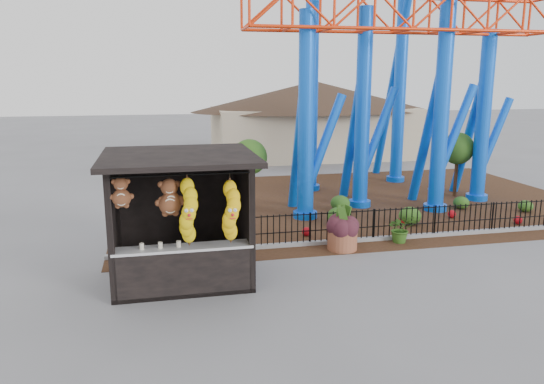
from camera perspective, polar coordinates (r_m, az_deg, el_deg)
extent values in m
plane|color=slate|center=(12.79, 4.45, -10.06)|extent=(120.00, 120.00, 0.00)
cube|color=#331E11|center=(21.27, 8.58, -1.01)|extent=(18.00, 12.00, 0.02)
cube|color=gray|center=(16.85, 14.64, -4.66)|extent=(18.00, 0.18, 0.12)
cube|color=black|center=(13.41, -9.60, -8.89)|extent=(3.20, 2.60, 0.10)
cube|color=black|center=(14.16, -10.07, -1.61)|extent=(3.20, 0.12, 3.00)
cube|color=black|center=(13.00, -16.63, -3.21)|extent=(0.12, 2.60, 3.00)
cube|color=black|center=(13.11, -3.09, -2.57)|extent=(0.12, 2.60, 3.00)
cube|color=black|center=(12.40, -10.03, 3.77)|extent=(3.50, 3.40, 0.12)
cube|color=black|center=(11.82, -16.99, -4.78)|extent=(0.14, 0.14, 3.00)
cube|color=black|center=(11.94, -2.17, -4.05)|extent=(0.14, 0.14, 3.00)
cube|color=black|center=(12.26, -9.42, -8.47)|extent=(3.00, 0.50, 1.10)
cube|color=silver|center=(12.07, -9.52, -5.93)|extent=(3.10, 0.55, 0.06)
cylinder|color=black|center=(11.25, -9.72, 1.83)|extent=(2.90, 0.04, 0.04)
cylinder|color=blue|center=(18.06, 3.72, 7.97)|extent=(0.56, 0.56, 7.00)
cylinder|color=blue|center=(18.63, 3.57, -2.46)|extent=(0.84, 0.84, 0.24)
cylinder|color=blue|center=(20.00, 9.74, 8.67)|extent=(0.56, 0.56, 7.30)
cylinder|color=blue|center=(20.52, 9.38, -1.21)|extent=(0.84, 0.84, 0.24)
cylinder|color=blue|center=(20.01, 17.78, 8.55)|extent=(0.56, 0.56, 7.50)
cylinder|color=blue|center=(20.54, 17.12, -1.59)|extent=(0.84, 0.84, 0.24)
cylinder|color=blue|center=(22.38, 21.77, 7.45)|extent=(0.56, 0.56, 6.60)
cylinder|color=blue|center=(22.82, 21.14, -0.52)|extent=(0.84, 0.84, 0.24)
cylinder|color=blue|center=(22.75, 4.28, 12.00)|extent=(0.56, 0.56, 9.50)
cylinder|color=blue|center=(23.24, 4.10, 0.51)|extent=(0.84, 0.84, 0.24)
cylinder|color=blue|center=(25.32, 13.69, 12.86)|extent=(0.56, 0.56, 10.50)
cylinder|color=blue|center=(25.76, 13.12, 1.39)|extent=(0.84, 0.84, 0.24)
cylinder|color=blue|center=(19.01, 2.93, 5.54)|extent=(0.36, 2.21, 5.85)
cylinder|color=blue|center=(18.66, 5.49, 4.83)|extent=(1.62, 0.32, 3.73)
cylinder|color=blue|center=(20.91, 8.72, 6.35)|extent=(0.36, 2.29, 6.10)
cylinder|color=blue|center=(20.64, 11.13, 5.67)|extent=(1.67, 0.32, 3.88)
cylinder|color=blue|center=(20.87, 16.38, 6.18)|extent=(0.36, 2.34, 6.26)
cylinder|color=blue|center=(20.72, 18.85, 5.46)|extent=(1.71, 0.32, 3.99)
cylinder|color=blue|center=(23.20, 20.37, 5.65)|extent=(0.36, 2.10, 5.53)
cylinder|color=blue|center=(23.11, 22.61, 5.04)|extent=(1.54, 0.32, 3.52)
cylinder|color=#975237|center=(15.34, 7.58, -5.15)|extent=(0.86, 0.86, 0.58)
ellipsoid|color=#37161E|center=(15.17, 7.64, -2.96)|extent=(0.70, 0.70, 0.64)
imported|color=#274E17|center=(16.28, 13.68, -3.84)|extent=(0.85, 0.76, 0.87)
ellipsoid|color=#2A5117|center=(17.72, 7.23, -2.62)|extent=(0.78, 0.78, 0.62)
ellipsoid|color=#2A5117|center=(18.30, 14.62, -2.49)|extent=(0.74, 0.74, 0.59)
ellipsoid|color=#2A5117|center=(21.03, 19.68, -1.09)|extent=(0.58, 0.58, 0.47)
ellipsoid|color=#2A5117|center=(19.66, 7.35, -1.20)|extent=(0.72, 0.72, 0.57)
ellipsoid|color=#2A5117|center=(21.47, 25.61, -1.38)|extent=(0.53, 0.53, 0.43)
sphere|color=#AC0B14|center=(16.51, 3.73, -4.27)|extent=(0.28, 0.28, 0.28)
sphere|color=#AC0B14|center=(18.24, 13.96, -3.01)|extent=(0.28, 0.28, 0.28)
sphere|color=#AC0B14|center=(19.58, 18.78, -2.26)|extent=(0.28, 0.28, 0.28)
sphere|color=#AC0B14|center=(19.60, 24.94, -2.75)|extent=(0.28, 0.28, 0.28)
cube|color=#BFAD8C|center=(32.89, 4.49, 6.42)|extent=(12.00, 6.00, 3.00)
cone|color=#332319|center=(32.73, 4.56, 10.60)|extent=(15.00, 15.00, 1.80)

